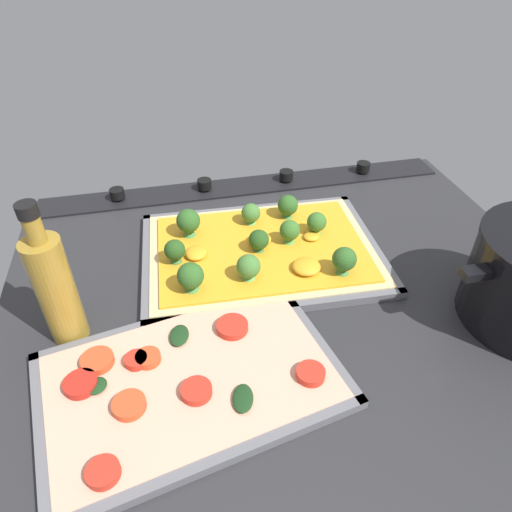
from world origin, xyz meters
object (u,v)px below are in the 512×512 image
baking_tray_back (191,381)px  oil_bottle (55,288)px  broccoli_pizza (259,247)px  veggie_pizza_back (186,378)px  baking_tray_front (262,254)px

baking_tray_back → oil_bottle: (14.92, -11.55, 8.08)cm
broccoli_pizza → veggie_pizza_back: broccoli_pizza is taller
baking_tray_back → oil_bottle: bearing=-37.7°
broccoli_pizza → oil_bottle: size_ratio=1.80×
veggie_pizza_back → oil_bottle: 19.80cm
baking_tray_back → veggie_pizza_back: veggie_pizza_back is taller
broccoli_pizza → oil_bottle: oil_bottle is taller
baking_tray_back → oil_bottle: 20.52cm
baking_tray_back → baking_tray_front: bearing=-121.9°
baking_tray_front → veggie_pizza_back: size_ratio=1.09×
baking_tray_front → veggie_pizza_back: (14.62, 22.51, 0.76)cm
baking_tray_front → broccoli_pizza: broccoli_pizza is taller
broccoli_pizza → oil_bottle: (28.50, 10.77, 6.41)cm
baking_tray_front → oil_bottle: size_ratio=1.92×
broccoli_pizza → veggie_pizza_back: bearing=57.6°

